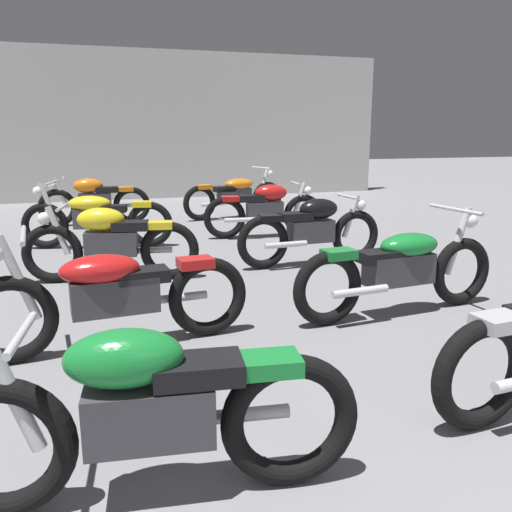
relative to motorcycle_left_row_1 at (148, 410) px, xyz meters
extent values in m
cube|color=#B2B2AD|center=(1.27, 11.66, 1.34)|extent=(12.56, 0.24, 3.60)
torus|color=black|center=(0.65, -0.08, -0.12)|extent=(0.68, 0.19, 0.67)
cylinder|color=silver|center=(-0.56, 0.07, 0.14)|extent=(0.25, 0.10, 0.56)
cube|color=#38383D|center=(0.01, 0.00, -0.02)|extent=(0.60, 0.31, 0.28)
ellipsoid|color=#197F33|center=(-0.09, 0.01, 0.26)|extent=(0.55, 0.34, 0.26)
cube|color=black|center=(0.23, -0.03, 0.18)|extent=(0.43, 0.29, 0.10)
cube|color=#197F33|center=(0.56, -0.07, 0.18)|extent=(0.30, 0.23, 0.08)
cylinder|color=silver|center=(-0.50, 0.06, 0.40)|extent=(0.10, 0.48, 0.04)
cylinder|color=silver|center=(0.42, 0.08, -0.14)|extent=(0.55, 0.14, 0.07)
torus|color=black|center=(-0.78, 1.84, -0.12)|extent=(0.68, 0.16, 0.67)
torus|color=black|center=(0.71, 1.96, -0.12)|extent=(0.68, 0.16, 0.67)
cylinder|color=silver|center=(-0.70, 1.84, 0.19)|extent=(0.28, 0.09, 0.66)
cube|color=#38383D|center=(-0.03, 1.90, -0.02)|extent=(0.68, 0.29, 0.28)
ellipsoid|color=red|center=(-0.13, 1.89, 0.20)|extent=(0.62, 0.37, 0.22)
cube|color=black|center=(0.19, 1.92, 0.12)|extent=(0.42, 0.27, 0.10)
cube|color=red|center=(0.61, 1.95, 0.18)|extent=(0.30, 0.22, 0.08)
cylinder|color=silver|center=(-0.64, 1.85, 0.50)|extent=(0.09, 0.68, 0.04)
cylinder|color=silver|center=(0.45, 2.07, -0.14)|extent=(0.55, 0.11, 0.07)
torus|color=black|center=(-0.59, 4.06, -0.12)|extent=(0.68, 0.23, 0.67)
torus|color=black|center=(0.68, 3.82, -0.12)|extent=(0.68, 0.23, 0.67)
cylinder|color=silver|center=(-0.52, 4.04, 0.14)|extent=(0.25, 0.11, 0.56)
cube|color=#38383D|center=(0.05, 3.94, -0.02)|extent=(0.61, 0.34, 0.28)
ellipsoid|color=yellow|center=(-0.05, 3.96, 0.26)|extent=(0.56, 0.37, 0.26)
cube|color=black|center=(0.26, 3.90, 0.18)|extent=(0.44, 0.31, 0.10)
cube|color=yellow|center=(0.59, 3.84, 0.18)|extent=(0.31, 0.25, 0.08)
cylinder|color=silver|center=(-0.46, 4.03, 0.40)|extent=(0.12, 0.48, 0.04)
sphere|color=white|center=(-0.65, 4.07, 0.28)|extent=(0.14, 0.14, 0.14)
cylinder|color=silver|center=(0.46, 3.99, -0.14)|extent=(0.55, 0.17, 0.07)
torus|color=black|center=(-0.78, 6.02, -0.12)|extent=(0.68, 0.25, 0.67)
torus|color=black|center=(0.68, 5.70, -0.12)|extent=(0.68, 0.25, 0.67)
cylinder|color=silver|center=(-0.70, 6.00, 0.19)|extent=(0.28, 0.13, 0.66)
cube|color=#38383D|center=(-0.05, 5.86, -0.02)|extent=(0.70, 0.38, 0.28)
ellipsoid|color=yellow|center=(-0.15, 5.88, 0.20)|extent=(0.65, 0.44, 0.22)
cube|color=black|center=(0.16, 5.81, 0.12)|extent=(0.44, 0.32, 0.10)
cube|color=yellow|center=(0.58, 5.72, 0.18)|extent=(0.32, 0.26, 0.08)
cylinder|color=silver|center=(-0.65, 5.99, 0.50)|extent=(0.18, 0.67, 0.04)
sphere|color=white|center=(-0.84, 6.03, 0.38)|extent=(0.14, 0.14, 0.14)
cylinder|color=silver|center=(0.47, 5.88, -0.14)|extent=(0.55, 0.19, 0.07)
torus|color=black|center=(-0.68, 7.95, -0.12)|extent=(0.67, 0.13, 0.67)
torus|color=black|center=(0.62, 7.91, -0.12)|extent=(0.67, 0.13, 0.67)
cylinder|color=silver|center=(-0.60, 7.95, 0.14)|extent=(0.24, 0.08, 0.56)
cube|color=#38383D|center=(-0.03, 7.93, -0.02)|extent=(0.58, 0.25, 0.28)
ellipsoid|color=orange|center=(-0.13, 7.93, 0.26)|extent=(0.53, 0.29, 0.26)
cube|color=black|center=(0.19, 7.93, 0.18)|extent=(0.41, 0.25, 0.10)
cube|color=orange|center=(0.52, 7.92, 0.18)|extent=(0.29, 0.21, 0.08)
cylinder|color=silver|center=(-0.54, 7.94, 0.40)|extent=(0.05, 0.48, 0.04)
sphere|color=white|center=(-0.74, 7.95, 0.28)|extent=(0.14, 0.14, 0.14)
cylinder|color=silver|center=(0.37, 8.05, -0.14)|extent=(0.55, 0.08, 0.07)
torus|color=black|center=(1.87, 0.06, -0.12)|extent=(0.68, 0.16, 0.67)
cube|color=#B7B7BC|center=(1.97, 0.06, 0.18)|extent=(0.29, 0.22, 0.08)
torus|color=black|center=(3.26, 2.01, -0.12)|extent=(0.68, 0.17, 0.67)
torus|color=black|center=(1.77, 1.88, -0.12)|extent=(0.68, 0.17, 0.67)
cylinder|color=silver|center=(3.18, 2.00, 0.19)|extent=(0.28, 0.09, 0.66)
cube|color=#38383D|center=(2.51, 1.94, -0.02)|extent=(0.68, 0.30, 0.28)
ellipsoid|color=#197F33|center=(2.61, 1.95, 0.20)|extent=(0.63, 0.37, 0.22)
cube|color=black|center=(2.29, 1.92, 0.12)|extent=(0.42, 0.27, 0.10)
cube|color=#197F33|center=(1.87, 1.88, 0.18)|extent=(0.30, 0.22, 0.08)
cylinder|color=silver|center=(3.12, 2.00, 0.50)|extent=(0.10, 0.68, 0.04)
sphere|color=white|center=(3.32, 2.01, 0.38)|extent=(0.14, 0.14, 0.14)
cylinder|color=silver|center=(2.03, 1.77, -0.14)|extent=(0.55, 0.12, 0.07)
torus|color=black|center=(3.15, 3.99, -0.12)|extent=(0.67, 0.14, 0.67)
torus|color=black|center=(1.85, 3.93, -0.12)|extent=(0.67, 0.14, 0.67)
cylinder|color=silver|center=(3.07, 3.99, 0.14)|extent=(0.25, 0.08, 0.56)
cube|color=#38383D|center=(2.50, 3.96, -0.02)|extent=(0.58, 0.26, 0.28)
ellipsoid|color=black|center=(2.60, 3.97, 0.26)|extent=(0.53, 0.30, 0.26)
cube|color=black|center=(2.28, 3.95, 0.18)|extent=(0.41, 0.26, 0.10)
cube|color=black|center=(1.95, 3.94, 0.18)|extent=(0.29, 0.21, 0.08)
cylinder|color=silver|center=(3.01, 3.98, 0.40)|extent=(0.06, 0.48, 0.04)
sphere|color=white|center=(3.21, 3.99, 0.28)|extent=(0.14, 0.14, 0.14)
cylinder|color=silver|center=(2.11, 3.81, -0.14)|extent=(0.55, 0.09, 0.07)
torus|color=black|center=(3.17, 5.81, -0.12)|extent=(0.68, 0.18, 0.67)
torus|color=black|center=(1.88, 5.94, -0.12)|extent=(0.68, 0.18, 0.67)
cylinder|color=silver|center=(3.09, 5.82, 0.14)|extent=(0.25, 0.09, 0.56)
cube|color=#38383D|center=(2.53, 5.88, -0.02)|extent=(0.59, 0.30, 0.28)
ellipsoid|color=red|center=(2.63, 5.87, 0.26)|extent=(0.55, 0.33, 0.26)
cube|color=black|center=(2.31, 5.90, 0.18)|extent=(0.42, 0.28, 0.10)
cube|color=red|center=(1.98, 5.93, 0.18)|extent=(0.30, 0.23, 0.08)
cylinder|color=silver|center=(3.03, 5.83, 0.40)|extent=(0.08, 0.48, 0.04)
sphere|color=white|center=(3.23, 5.81, 0.28)|extent=(0.14, 0.14, 0.14)
cylinder|color=silver|center=(2.12, 5.79, -0.14)|extent=(0.55, 0.13, 0.07)
torus|color=black|center=(3.33, 8.14, -0.12)|extent=(0.68, 0.25, 0.67)
torus|color=black|center=(1.87, 7.82, -0.12)|extent=(0.68, 0.25, 0.67)
cylinder|color=silver|center=(3.26, 8.12, 0.19)|extent=(0.28, 0.13, 0.66)
cube|color=#38383D|center=(2.60, 7.98, -0.02)|extent=(0.70, 0.38, 0.28)
ellipsoid|color=orange|center=(2.70, 8.00, 0.20)|extent=(0.65, 0.44, 0.22)
cube|color=black|center=(2.39, 7.93, 0.12)|extent=(0.44, 0.32, 0.10)
cube|color=orange|center=(1.97, 7.84, 0.18)|extent=(0.32, 0.26, 0.08)
cylinder|color=silver|center=(3.20, 8.11, 0.50)|extent=(0.18, 0.67, 0.04)
sphere|color=white|center=(3.39, 8.15, 0.38)|extent=(0.14, 0.14, 0.14)
cylinder|color=silver|center=(2.14, 7.74, -0.14)|extent=(0.55, 0.19, 0.07)
camera|label=1|loc=(-0.20, -2.25, 1.22)|focal=37.85mm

